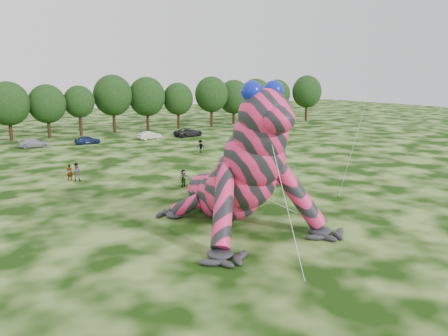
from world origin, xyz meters
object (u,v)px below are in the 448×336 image
tree_11 (147,104)px  spectator_1 (76,172)px  tree_14 (234,102)px  spectator_2 (201,146)px  tree_12 (178,106)px  car_6 (188,132)px  tree_8 (48,111)px  tree_9 (80,111)px  inflatable_gecko (223,150)px  tree_13 (211,102)px  spectator_5 (184,178)px  tree_7 (9,111)px  car_5 (150,135)px  car_3 (35,143)px  tree_15 (256,101)px  car_4 (88,140)px  car_7 (247,128)px  spectator_0 (70,173)px  tree_16 (277,100)px  tree_17 (307,98)px

tree_11 → spectator_1: bearing=-121.1°
tree_14 → spectator_2: bearing=-129.4°
tree_12 → car_6: (-3.28, -11.02, -3.77)m
tree_8 → tree_12: 24.24m
tree_8 → tree_9: 5.30m
inflatable_gecko → tree_13: size_ratio=2.01×
spectator_5 → tree_9: bearing=63.9°
tree_14 → tree_11: bearing=-178.5°
tree_7 → tree_14: (43.54, 1.92, -0.04)m
spectator_2 → car_5: bearing=156.5°
tree_14 → car_3: size_ratio=2.18×
tree_15 → car_4: tree_15 is taller
spectator_5 → car_4: bearing=66.5°
tree_7 → car_3: 10.10m
spectator_5 → spectator_2: spectator_2 is taller
spectator_2 → car_7: bearing=102.4°
spectator_0 → spectator_1: size_ratio=0.90×
tree_8 → car_6: 23.64m
spectator_2 → spectator_5: bearing=-61.2°
car_5 → tree_14: bearing=-75.1°
tree_12 → tree_13: (7.12, -0.61, 0.58)m
tree_16 → car_5: 38.02m
tree_13 → spectator_1: bearing=-135.6°
tree_12 → car_5: size_ratio=2.24×
spectator_0 → spectator_1: (0.55, -0.47, 0.09)m
tree_16 → spectator_1: (-52.67, -35.94, -3.75)m
car_3 → spectator_5: (8.89, -31.96, 0.21)m
tree_11 → car_7: (15.26, -11.18, -4.29)m
car_5 → spectator_0: size_ratio=2.36×
tree_7 → tree_9: 11.17m
spectator_5 → spectator_1: (-8.29, 7.54, 0.10)m
tree_12 → car_4: bearing=-152.4°
tree_15 → car_5: (-28.74, -10.80, -4.16)m
spectator_1 → car_5: bearing=-102.2°
inflatable_gecko → tree_11: bearing=75.5°
tree_12 → tree_17: size_ratio=0.87×
car_4 → inflatable_gecko: bearing=178.9°
tree_14 → spectator_5: 53.84m
car_7 → spectator_0: 43.47m
car_3 → spectator_1: spectator_1 is taller
tree_16 → spectator_2: size_ratio=5.35×
tree_15 → spectator_0: 57.45m
tree_12 → tree_17: (31.94, -1.08, 0.66)m
tree_13 → tree_16: size_ratio=1.08×
tree_16 → tree_17: size_ratio=0.91×
tree_17 → car_4: tree_17 is taller
tree_14 → tree_15: (5.01, -0.95, 0.12)m
spectator_5 → inflatable_gecko: bearing=-123.9°
tree_7 → spectator_5: (11.14, -40.91, -3.90)m
tree_17 → car_5: 43.55m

